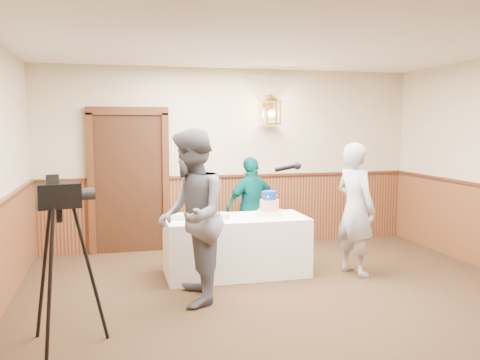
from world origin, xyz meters
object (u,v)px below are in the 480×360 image
Objects in this scene: sheet_cake_yellow at (215,216)px; interviewer at (191,217)px; display_table at (236,246)px; baker at (355,209)px; assistant_p at (252,207)px; tv_camera_rig at (62,275)px; tiered_cake at (269,206)px; sheet_cake_green at (179,217)px.

sheet_cake_yellow is 0.17× the size of interviewer.
baker reaches higher than display_table.
assistant_p is (1.16, 1.75, -0.21)m from interviewer.
tv_camera_rig is (-1.25, -0.83, -0.30)m from interviewer.
assistant_p reaches higher than tiered_cake.
tv_camera_rig is (-2.41, -1.73, -0.23)m from tiered_cake.
baker is (2.20, 0.54, -0.09)m from interviewer.
sheet_cake_yellow is 1.80m from baker.
tiered_cake is at bearing 135.05° from interviewer.
interviewer is 1.11× the size of baker.
baker is (1.77, -0.32, 0.07)m from sheet_cake_yellow.
interviewer is 1.29× the size of assistant_p.
display_table is 4.42× the size of tiered_cake.
display_table is at bearing -3.41° from sheet_cake_green.
interviewer is at bearing -89.68° from sheet_cake_green.
interviewer reaches higher than sheet_cake_yellow.
display_table is 0.83m from sheet_cake_green.
assistant_p is at bearing 50.76° from sheet_cake_yellow.
interviewer reaches higher than sheet_cake_green.
assistant_p reaches higher than display_table.
sheet_cake_green is at bearing 62.39° from baker.
baker is 3.72m from tv_camera_rig.
interviewer is (-1.16, -0.91, 0.07)m from tiered_cake.
baker is (2.21, -0.39, 0.07)m from sheet_cake_green.
tv_camera_rig is at bearing 29.53° from assistant_p.
tiered_cake is 1.10m from baker.
tiered_cake is 0.22× the size of interviewer.
assistant_p is at bearing 90.03° from tiered_cake.
baker reaches higher than tv_camera_rig.
sheet_cake_yellow and sheet_cake_green have the same top height.
sheet_cake_yellow is at bearing -173.48° from display_table.
display_table is at bearing 148.44° from interviewer.
assistant_p is at bearing 23.08° from baker.
display_table is 0.95× the size of interviewer.
tv_camera_rig is at bearing -144.33° from tiered_cake.
tv_camera_rig is at bearing -138.83° from display_table.
sheet_cake_green is at bearing 178.56° from tiered_cake.
display_table is at bearing -178.26° from tiered_cake.
tiered_cake is 1.29× the size of sheet_cake_yellow.
sheet_cake_yellow is 0.44m from sheet_cake_green.
baker is (1.04, -0.36, -0.03)m from tiered_cake.
interviewer is 2.12m from assistant_p.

